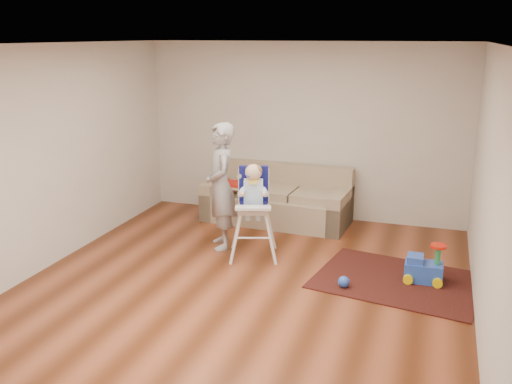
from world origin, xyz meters
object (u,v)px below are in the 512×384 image
(toy_ball, at_px, (344,282))
(ride_on_toy, at_px, (424,262))
(side_table, at_px, (252,205))
(adult, at_px, (221,186))
(high_chair, at_px, (253,212))
(sofa, at_px, (276,195))

(toy_ball, bearing_deg, ride_on_toy, 28.67)
(side_table, relative_size, adult, 0.31)
(side_table, height_order, toy_ball, side_table)
(high_chair, bearing_deg, side_table, 92.04)
(toy_ball, height_order, adult, adult)
(adult, bearing_deg, ride_on_toy, 53.25)
(side_table, bearing_deg, adult, -92.18)
(ride_on_toy, height_order, toy_ball, ride_on_toy)
(toy_ball, xyz_separation_m, adult, (-1.81, 0.81, 0.77))
(side_table, height_order, high_chair, high_chair)
(high_chair, bearing_deg, adult, 141.92)
(sofa, xyz_separation_m, adult, (-0.40, -1.26, 0.42))
(sofa, bearing_deg, toy_ball, -52.06)
(sofa, relative_size, toy_ball, 17.06)
(side_table, xyz_separation_m, adult, (-0.04, -1.16, 0.58))
(side_table, bearing_deg, ride_on_toy, -29.86)
(high_chair, bearing_deg, sofa, 77.35)
(toy_ball, relative_size, high_chair, 0.11)
(sofa, distance_m, high_chair, 1.47)
(ride_on_toy, bearing_deg, sofa, 143.83)
(ride_on_toy, relative_size, high_chair, 0.38)
(side_table, bearing_deg, toy_ball, -48.10)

